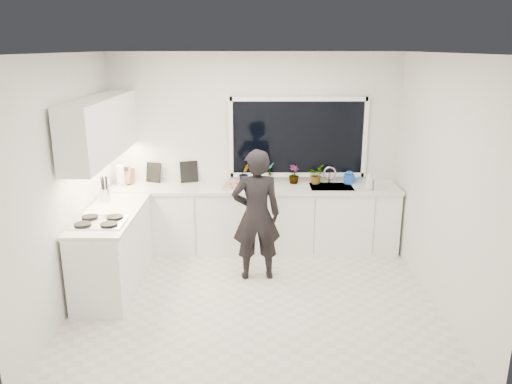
{
  "coord_description": "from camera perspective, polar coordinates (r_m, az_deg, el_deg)",
  "views": [
    {
      "loc": [
        0.01,
        -5.11,
        2.77
      ],
      "look_at": [
        0.02,
        0.4,
        1.15
      ],
      "focal_mm": 35.0,
      "sensor_mm": 36.0,
      "label": 1
    }
  ],
  "objects": [
    {
      "name": "countertop_back",
      "position": [
        6.81,
        -0.16,
        0.44
      ],
      "size": [
        3.94,
        0.62,
        0.04
      ],
      "primitive_type": "cube",
      "color": "silver",
      "rests_on": "base_cabinets_back"
    },
    {
      "name": "faucet",
      "position": [
        7.06,
        8.4,
        1.92
      ],
      "size": [
        0.03,
        0.03,
        0.22
      ],
      "primitive_type": "cylinder",
      "color": "silver",
      "rests_on": "countertop_back"
    },
    {
      "name": "herb_plants",
      "position": [
        6.95,
        3.79,
        2.07
      ],
      "size": [
        1.23,
        0.29,
        0.3
      ],
      "color": "#26662D",
      "rests_on": "countertop_back"
    },
    {
      "name": "floor",
      "position": [
        5.82,
        -0.17,
        -12.16
      ],
      "size": [
        4.0,
        3.5,
        0.02
      ],
      "primitive_type": "cube",
      "color": "beige",
      "rests_on": "ground"
    },
    {
      "name": "knife_block",
      "position": [
        7.15,
        -14.4,
        1.75
      ],
      "size": [
        0.16,
        0.15,
        0.22
      ],
      "primitive_type": "cube",
      "rotation": [
        0.0,
        0.0,
        -0.44
      ],
      "color": "#A2804B",
      "rests_on": "countertop_back"
    },
    {
      "name": "paper_towel_roll",
      "position": [
        7.13,
        -15.21,
        1.82
      ],
      "size": [
        0.13,
        0.13,
        0.26
      ],
      "primitive_type": "cylinder",
      "rotation": [
        0.0,
        0.0,
        -0.22
      ],
      "color": "silver",
      "rests_on": "countertop_back"
    },
    {
      "name": "countertop_left",
      "position": [
        6.01,
        -16.31,
        -2.43
      ],
      "size": [
        0.62,
        1.6,
        0.04
      ],
      "primitive_type": "cube",
      "color": "silver",
      "rests_on": "base_cabinets_left"
    },
    {
      "name": "ceiling",
      "position": [
        5.11,
        -0.19,
        15.71
      ],
      "size": [
        4.0,
        3.5,
        0.02
      ],
      "primitive_type": "cube",
      "color": "white",
      "rests_on": "wall_back"
    },
    {
      "name": "wall_left",
      "position": [
        5.68,
        -20.92,
        0.79
      ],
      "size": [
        0.02,
        3.5,
        2.7
      ],
      "primitive_type": "cube",
      "color": "white",
      "rests_on": "ground"
    },
    {
      "name": "wall_right",
      "position": [
        5.67,
        20.58,
        0.81
      ],
      "size": [
        0.02,
        3.5,
        2.7
      ],
      "primitive_type": "cube",
      "color": "white",
      "rests_on": "ground"
    },
    {
      "name": "upper_cabinets",
      "position": [
        6.15,
        -17.22,
        7.05
      ],
      "size": [
        0.34,
        2.1,
        0.7
      ],
      "primitive_type": "cube",
      "color": "white",
      "rests_on": "wall_left"
    },
    {
      "name": "picture_frame_small",
      "position": [
        7.07,
        -7.66,
        2.31
      ],
      "size": [
        0.24,
        0.1,
        0.3
      ],
      "primitive_type": "cube",
      "rotation": [
        0.0,
        0.0,
        0.31
      ],
      "color": "black",
      "rests_on": "countertop_back"
    },
    {
      "name": "person",
      "position": [
        6.01,
        0.03,
        -2.66
      ],
      "size": [
        0.63,
        0.45,
        1.62
      ],
      "primitive_type": "imported",
      "rotation": [
        0.0,
        0.0,
        3.24
      ],
      "color": "black",
      "rests_on": "floor"
    },
    {
      "name": "window",
      "position": [
        6.97,
        4.81,
        6.23
      ],
      "size": [
        1.8,
        0.02,
        1.0
      ],
      "primitive_type": "cube",
      "color": "black",
      "rests_on": "wall_back"
    },
    {
      "name": "base_cabinets_left",
      "position": [
        6.17,
        -15.97,
        -6.48
      ],
      "size": [
        0.58,
        1.6,
        0.88
      ],
      "primitive_type": "cube",
      "color": "white",
      "rests_on": "floor"
    },
    {
      "name": "stovetop",
      "position": [
        5.69,
        -17.48,
        -3.22
      ],
      "size": [
        0.56,
        0.48,
        0.03
      ],
      "primitive_type": "cube",
      "color": "black",
      "rests_on": "countertop_left"
    },
    {
      "name": "pizza",
      "position": [
        6.78,
        -1.62,
        0.82
      ],
      "size": [
        0.49,
        0.37,
        0.01
      ],
      "primitive_type": "cube",
      "rotation": [
        0.0,
        0.0,
        -0.09
      ],
      "color": "red",
      "rests_on": "pizza_tray"
    },
    {
      "name": "base_cabinets_back",
      "position": [
        6.96,
        -0.16,
        -3.18
      ],
      "size": [
        3.92,
        0.58,
        0.88
      ],
      "primitive_type": "cube",
      "color": "white",
      "rests_on": "floor"
    },
    {
      "name": "soap_bottles",
      "position": [
        6.82,
        13.1,
        1.27
      ],
      "size": [
        0.21,
        0.11,
        0.27
      ],
      "color": "#D8BF66",
      "rests_on": "countertop_back"
    },
    {
      "name": "sink",
      "position": [
        6.91,
        8.58,
        0.22
      ],
      "size": [
        0.58,
        0.42,
        0.14
      ],
      "primitive_type": "cube",
      "color": "silver",
      "rests_on": "countertop_back"
    },
    {
      "name": "pizza_tray",
      "position": [
        6.79,
        -1.62,
        0.68
      ],
      "size": [
        0.54,
        0.42,
        0.03
      ],
      "primitive_type": "cube",
      "rotation": [
        0.0,
        0.0,
        -0.09
      ],
      "color": "#B1B1B5",
      "rests_on": "countertop_back"
    },
    {
      "name": "watering_can",
      "position": [
        7.08,
        10.57,
        1.48
      ],
      "size": [
        0.18,
        0.18,
        0.13
      ],
      "primitive_type": "cylinder",
      "rotation": [
        0.0,
        0.0,
        -0.36
      ],
      "color": "blue",
      "rests_on": "countertop_back"
    },
    {
      "name": "picture_frame_large",
      "position": [
        7.16,
        -11.64,
        2.21
      ],
      "size": [
        0.21,
        0.1,
        0.28
      ],
      "primitive_type": "cube",
      "rotation": [
        0.0,
        0.0,
        -0.36
      ],
      "color": "black",
      "rests_on": "countertop_back"
    },
    {
      "name": "wall_back",
      "position": [
        7.02,
        -0.16,
        4.69
      ],
      "size": [
        4.0,
        0.02,
        2.7
      ],
      "primitive_type": "cube",
      "color": "white",
      "rests_on": "ground"
    },
    {
      "name": "utensil_crock",
      "position": [
        6.45,
        -16.85,
        -0.29
      ],
      "size": [
        0.15,
        0.15,
        0.16
      ],
      "primitive_type": "cylinder",
      "rotation": [
        0.0,
        0.0,
        -0.16
      ],
      "color": "silver",
      "rests_on": "countertop_left"
    }
  ]
}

